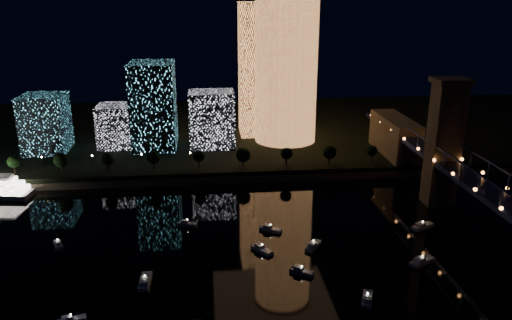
{
  "coord_description": "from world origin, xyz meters",
  "views": [
    {
      "loc": [
        -25.38,
        -126.41,
        79.2
      ],
      "look_at": [
        -7.37,
        55.0,
        18.78
      ],
      "focal_mm": 35.0,
      "sensor_mm": 36.0,
      "label": 1
    }
  ],
  "objects": [
    {
      "name": "ground",
      "position": [
        0.0,
        0.0,
        0.0
      ],
      "size": [
        520.0,
        520.0,
        0.0
      ],
      "primitive_type": "plane",
      "color": "black",
      "rests_on": "ground"
    },
    {
      "name": "far_bank",
      "position": [
        0.0,
        160.0,
        2.5
      ],
      "size": [
        420.0,
        160.0,
        5.0
      ],
      "primitive_type": "cube",
      "color": "black",
      "rests_on": "ground"
    },
    {
      "name": "seawall",
      "position": [
        0.0,
        82.0,
        1.5
      ],
      "size": [
        420.0,
        6.0,
        3.0
      ],
      "primitive_type": "cube",
      "color": "#6B5E4C",
      "rests_on": "ground"
    },
    {
      "name": "tower_cylindrical",
      "position": [
        15.66,
        129.26,
        49.95
      ],
      "size": [
        34.0,
        34.0,
        89.65
      ],
      "color": "#FF9B51",
      "rests_on": "far_bank"
    },
    {
      "name": "tower_rectangular",
      "position": [
        3.71,
        145.21,
        40.49
      ],
      "size": [
        22.31,
        22.31,
        70.98
      ],
      "primitive_type": "cube",
      "color": "#FF9B51",
      "rests_on": "far_bank"
    },
    {
      "name": "midrise_blocks",
      "position": [
        -60.02,
        123.8,
        21.78
      ],
      "size": [
        103.5,
        27.92,
        42.96
      ],
      "color": "white",
      "rests_on": "far_bank"
    },
    {
      "name": "truss_bridge",
      "position": [
        65.0,
        3.72,
        16.25
      ],
      "size": [
        13.0,
        266.0,
        50.0
      ],
      "color": "navy",
      "rests_on": "ground"
    },
    {
      "name": "motorboats",
      "position": [
        -8.89,
        5.79,
        0.81
      ],
      "size": [
        132.96,
        69.24,
        2.78
      ],
      "color": "silver",
      "rests_on": "ground"
    },
    {
      "name": "esplanade_trees",
      "position": [
        -29.97,
        88.0,
        10.47
      ],
      "size": [
        165.22,
        6.88,
        8.94
      ],
      "color": "black",
      "rests_on": "far_bank"
    },
    {
      "name": "street_lamps",
      "position": [
        -34.0,
        94.0,
        9.02
      ],
      "size": [
        132.7,
        0.7,
        5.65
      ],
      "color": "black",
      "rests_on": "far_bank"
    }
  ]
}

